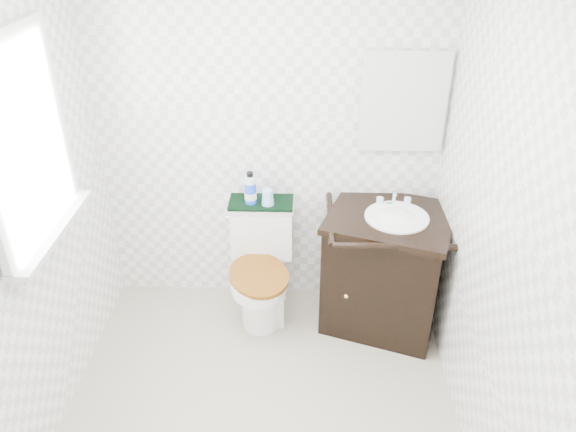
# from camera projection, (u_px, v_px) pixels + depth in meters

# --- Properties ---
(floor) EXTENTS (2.40, 2.40, 0.00)m
(floor) POSITION_uv_depth(u_px,v_px,m) (260.00, 423.00, 3.11)
(floor) COLOR #C0B59B
(floor) RESTS_ON ground
(wall_back) EXTENTS (2.40, 0.00, 2.40)m
(wall_back) POSITION_uv_depth(u_px,v_px,m) (269.00, 138.00, 3.54)
(wall_back) COLOR white
(wall_back) RESTS_ON ground
(wall_left) EXTENTS (0.00, 2.40, 2.40)m
(wall_left) POSITION_uv_depth(u_px,v_px,m) (10.00, 237.00, 2.53)
(wall_left) COLOR white
(wall_left) RESTS_ON ground
(wall_right) EXTENTS (0.00, 2.40, 2.40)m
(wall_right) POSITION_uv_depth(u_px,v_px,m) (501.00, 245.00, 2.47)
(wall_right) COLOR white
(wall_right) RESTS_ON ground
(window) EXTENTS (0.02, 0.70, 0.90)m
(window) POSITION_uv_depth(u_px,v_px,m) (22.00, 143.00, 2.57)
(window) COLOR white
(window) RESTS_ON wall_left
(mirror) EXTENTS (0.50, 0.02, 0.60)m
(mirror) POSITION_uv_depth(u_px,v_px,m) (403.00, 102.00, 3.37)
(mirror) COLOR silver
(mirror) RESTS_ON wall_back
(toilet) EXTENTS (0.47, 0.67, 0.79)m
(toilet) POSITION_uv_depth(u_px,v_px,m) (261.00, 269.00, 3.77)
(toilet) COLOR white
(toilet) RESTS_ON floor
(vanity) EXTENTS (0.91, 0.84, 0.92)m
(vanity) POSITION_uv_depth(u_px,v_px,m) (386.00, 267.00, 3.65)
(vanity) COLOR black
(vanity) RESTS_ON floor
(trash_bin) EXTENTS (0.22, 0.19, 0.28)m
(trash_bin) POSITION_uv_depth(u_px,v_px,m) (269.00, 307.00, 3.75)
(trash_bin) COLOR silver
(trash_bin) RESTS_ON floor
(towel) EXTENTS (0.42, 0.22, 0.02)m
(towel) POSITION_uv_depth(u_px,v_px,m) (261.00, 202.00, 3.65)
(towel) COLOR black
(towel) RESTS_ON toilet
(mouthwash_bottle) EXTENTS (0.08, 0.08, 0.22)m
(mouthwash_bottle) POSITION_uv_depth(u_px,v_px,m) (250.00, 189.00, 3.58)
(mouthwash_bottle) COLOR blue
(mouthwash_bottle) RESTS_ON towel
(cup) EXTENTS (0.08, 0.08, 0.10)m
(cup) POSITION_uv_depth(u_px,v_px,m) (268.00, 197.00, 3.58)
(cup) COLOR #96BDF6
(cup) RESTS_ON towel
(soap_bar) EXTENTS (0.06, 0.04, 0.02)m
(soap_bar) POSITION_uv_depth(u_px,v_px,m) (389.00, 203.00, 3.56)
(soap_bar) COLOR #1B8377
(soap_bar) RESTS_ON vanity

